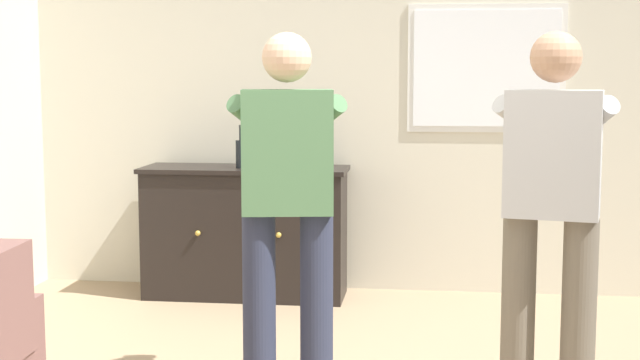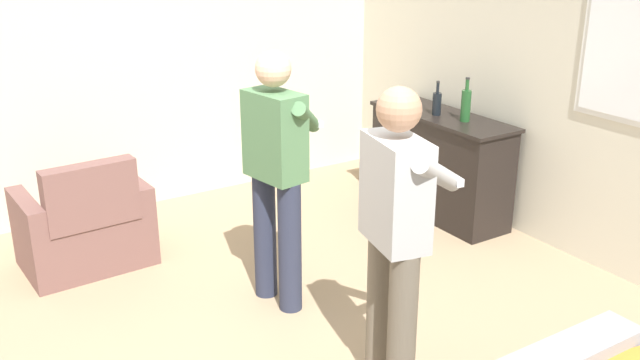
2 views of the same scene
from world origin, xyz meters
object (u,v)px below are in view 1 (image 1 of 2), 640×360
sideboard_cabinet (245,232)px  bottle_wine_green (241,153)px  bottle_liquor_amber (283,147)px  person_standing_right (552,203)px  person_standing_left (288,200)px

sideboard_cabinet → bottle_wine_green: (-0.01, -0.06, 0.54)m
sideboard_cabinet → bottle_liquor_amber: bearing=1.4°
sideboard_cabinet → bottle_liquor_amber: size_ratio=3.85×
person_standing_right → sideboard_cabinet: bearing=133.1°
bottle_liquor_amber → person_standing_left: 1.95m
bottle_wine_green → person_standing_right: size_ratio=0.17×
sideboard_cabinet → person_standing_left: (0.60, -1.91, 0.50)m
bottle_liquor_amber → bottle_wine_green: bearing=-166.7°
bottle_wine_green → person_standing_left: 1.95m
bottle_liquor_amber → person_standing_left: size_ratio=0.21×
sideboard_cabinet → person_standing_right: bearing=-46.9°
bottle_wine_green → bottle_liquor_amber: 0.28m
bottle_wine_green → person_standing_left: person_standing_left is taller
bottle_wine_green → person_standing_left: size_ratio=0.17×
sideboard_cabinet → person_standing_right: size_ratio=0.82×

